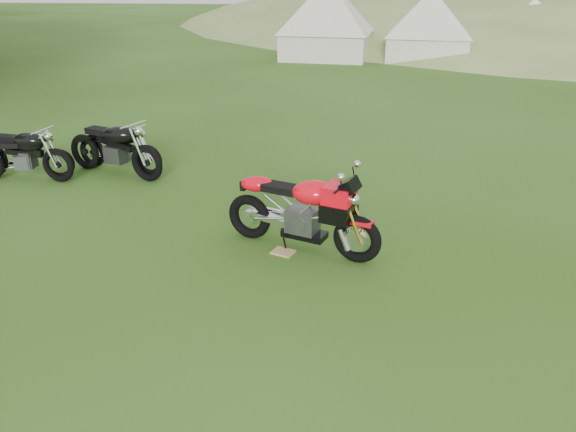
% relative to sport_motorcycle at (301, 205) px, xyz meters
% --- Properties ---
extents(ground, '(120.00, 120.00, 0.00)m').
position_rel_sport_motorcycle_xyz_m(ground, '(-0.34, -1.53, -0.60)').
color(ground, '#284C10').
rests_on(ground, ground).
extents(sport_motorcycle, '(2.05, 1.15, 1.20)m').
position_rel_sport_motorcycle_xyz_m(sport_motorcycle, '(0.00, 0.00, 0.00)').
color(sport_motorcycle, red).
rests_on(sport_motorcycle, ground).
extents(plywood_board, '(0.33, 0.30, 0.02)m').
position_rel_sport_motorcycle_xyz_m(plywood_board, '(-0.21, -0.14, -0.59)').
color(plywood_board, tan).
rests_on(plywood_board, ground).
extents(vintage_moto_a, '(1.86, 0.69, 0.96)m').
position_rel_sport_motorcycle_xyz_m(vintage_moto_a, '(-4.91, 2.09, -0.12)').
color(vintage_moto_a, black).
rests_on(vintage_moto_a, ground).
extents(vintage_moto_b, '(1.66, 0.72, 0.85)m').
position_rel_sport_motorcycle_xyz_m(vintage_moto_b, '(-4.91, 2.04, -0.17)').
color(vintage_moto_b, black).
rests_on(vintage_moto_b, ground).
extents(vintage_moto_c, '(2.00, 1.12, 1.04)m').
position_rel_sport_motorcycle_xyz_m(vintage_moto_c, '(-3.47, 2.45, -0.08)').
color(vintage_moto_c, black).
rests_on(vintage_moto_c, ground).
extents(vintage_moto_d, '(1.74, 0.85, 0.89)m').
position_rel_sport_motorcycle_xyz_m(vintage_moto_d, '(-3.47, 2.67, -0.15)').
color(vintage_moto_d, black).
rests_on(vintage_moto_d, ground).
extents(tent_left, '(3.64, 3.64, 2.88)m').
position_rel_sport_motorcycle_xyz_m(tent_left, '(-0.69, 17.42, 0.84)').
color(tent_left, beige).
rests_on(tent_left, ground).
extents(tent_mid, '(3.39, 3.39, 2.66)m').
position_rel_sport_motorcycle_xyz_m(tent_mid, '(3.34, 17.37, 0.73)').
color(tent_mid, beige).
rests_on(tent_mid, ground).
extents(tent_right, '(2.80, 2.80, 2.37)m').
position_rel_sport_motorcycle_xyz_m(tent_right, '(8.01, 20.33, 0.59)').
color(tent_right, white).
rests_on(tent_right, ground).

